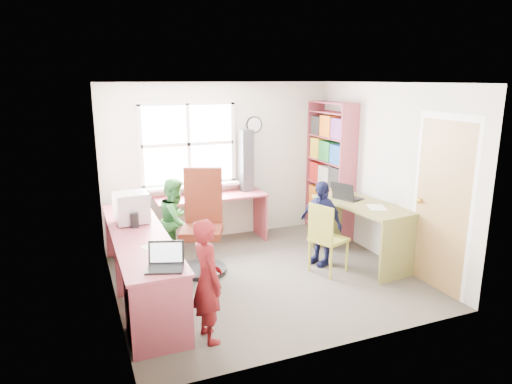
% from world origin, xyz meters
% --- Properties ---
extents(room, '(3.64, 3.44, 2.44)m').
position_xyz_m(room, '(0.01, 0.10, 1.22)').
color(room, '#413B33').
rests_on(room, ground).
extents(l_desk, '(2.38, 2.95, 0.75)m').
position_xyz_m(l_desk, '(-1.31, -0.28, 0.46)').
color(l_desk, '#A4414E').
rests_on(l_desk, ground).
extents(right_desk, '(0.82, 1.49, 0.82)m').
position_xyz_m(right_desk, '(1.43, -0.03, 0.60)').
color(right_desk, olive).
rests_on(right_desk, ground).
extents(bookshelf, '(0.30, 1.02, 2.10)m').
position_xyz_m(bookshelf, '(1.65, 1.19, 1.00)').
color(bookshelf, '#A4414E').
rests_on(bookshelf, ground).
extents(swivel_chair, '(0.82, 0.82, 1.33)m').
position_xyz_m(swivel_chair, '(-0.64, 0.51, 0.57)').
color(swivel_chair, black).
rests_on(swivel_chair, ground).
extents(wooden_chair, '(0.52, 0.52, 0.92)m').
position_xyz_m(wooden_chair, '(0.78, -0.19, 0.50)').
color(wooden_chair, '#A8A338').
rests_on(wooden_chair, ground).
extents(crt_monitor, '(0.41, 0.37, 0.37)m').
position_xyz_m(crt_monitor, '(-1.51, 0.50, 0.94)').
color(crt_monitor, '#B0B0B5').
rests_on(crt_monitor, l_desk).
extents(laptop_left, '(0.40, 0.37, 0.23)m').
position_xyz_m(laptop_left, '(-1.41, -0.99, 0.80)').
color(laptop_left, black).
rests_on(laptop_left, l_desk).
extents(laptop_right, '(0.41, 0.45, 0.25)m').
position_xyz_m(laptop_right, '(1.33, 0.23, 0.88)').
color(laptop_right, black).
rests_on(laptop_right, right_desk).
extents(speaker_a, '(0.11, 0.11, 0.18)m').
position_xyz_m(speaker_a, '(-1.51, 0.31, 0.84)').
color(speaker_a, black).
rests_on(speaker_a, l_desk).
extents(speaker_b, '(0.10, 0.10, 0.17)m').
position_xyz_m(speaker_b, '(-1.51, 0.81, 0.83)').
color(speaker_b, black).
rests_on(speaker_b, l_desk).
extents(cd_tower, '(0.21, 0.19, 0.95)m').
position_xyz_m(cd_tower, '(0.35, 1.51, 1.22)').
color(cd_tower, black).
rests_on(cd_tower, l_desk).
extents(game_box, '(0.32, 0.32, 0.05)m').
position_xyz_m(game_box, '(1.41, 0.53, 0.85)').
color(game_box, red).
rests_on(game_box, right_desk).
extents(paper_a, '(0.28, 0.32, 0.00)m').
position_xyz_m(paper_a, '(-1.42, -0.44, 0.75)').
color(paper_a, silver).
rests_on(paper_a, l_desk).
extents(paper_b, '(0.31, 0.36, 0.00)m').
position_xyz_m(paper_b, '(1.48, -0.27, 0.83)').
color(paper_b, silver).
rests_on(paper_b, right_desk).
extents(potted_plant, '(0.17, 0.14, 0.30)m').
position_xyz_m(potted_plant, '(-0.55, 1.47, 0.90)').
color(potted_plant, '#307840').
rests_on(potted_plant, l_desk).
extents(person_red, '(0.32, 0.46, 1.21)m').
position_xyz_m(person_red, '(-1.05, -1.11, 0.61)').
color(person_red, maroon).
rests_on(person_red, ground).
extents(person_green, '(0.67, 0.72, 1.18)m').
position_xyz_m(person_green, '(-0.91, 0.87, 0.59)').
color(person_green, '#327C31').
rests_on(person_green, ground).
extents(person_navy, '(0.49, 0.73, 1.15)m').
position_xyz_m(person_navy, '(0.88, 0.11, 0.57)').
color(person_navy, '#121439').
rests_on(person_navy, ground).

